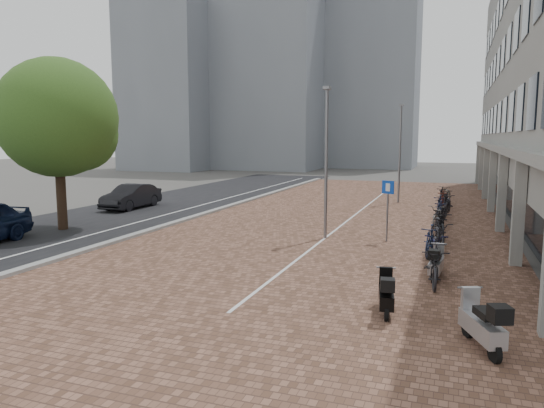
{
  "coord_description": "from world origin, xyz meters",
  "views": [
    {
      "loc": [
        6.88,
        -13.01,
        4.0
      ],
      "look_at": [
        0.0,
        6.0,
        1.3
      ],
      "focal_mm": 33.32,
      "sensor_mm": 36.0,
      "label": 1
    }
  ],
  "objects_px": {
    "car_dark": "(131,196)",
    "scooter_front": "(436,262)",
    "scooter_mid": "(386,293)",
    "scooter_back": "(482,323)",
    "parking_sign": "(388,201)"
  },
  "relations": [
    {
      "from": "car_dark",
      "to": "scooter_front",
      "type": "distance_m",
      "value": 18.94
    },
    {
      "from": "car_dark",
      "to": "scooter_front",
      "type": "height_order",
      "value": "car_dark"
    },
    {
      "from": "car_dark",
      "to": "scooter_mid",
      "type": "height_order",
      "value": "car_dark"
    },
    {
      "from": "car_dark",
      "to": "scooter_back",
      "type": "distance_m",
      "value": 22.39
    },
    {
      "from": "car_dark",
      "to": "parking_sign",
      "type": "height_order",
      "value": "parking_sign"
    },
    {
      "from": "scooter_front",
      "to": "car_dark",
      "type": "bearing_deg",
      "value": 156.08
    },
    {
      "from": "scooter_front",
      "to": "scooter_mid",
      "type": "bearing_deg",
      "value": -101.38
    },
    {
      "from": "scooter_mid",
      "to": "scooter_back",
      "type": "distance_m",
      "value": 2.4
    },
    {
      "from": "car_dark",
      "to": "parking_sign",
      "type": "xyz_separation_m",
      "value": [
        14.66,
        -4.43,
        0.9
      ]
    },
    {
      "from": "car_dark",
      "to": "parking_sign",
      "type": "distance_m",
      "value": 15.34
    },
    {
      "from": "scooter_front",
      "to": "parking_sign",
      "type": "relative_size",
      "value": 0.6
    },
    {
      "from": "scooter_front",
      "to": "scooter_back",
      "type": "distance_m",
      "value": 4.85
    },
    {
      "from": "scooter_front",
      "to": "scooter_mid",
      "type": "xyz_separation_m",
      "value": [
        -0.96,
        -3.34,
        0.01
      ]
    },
    {
      "from": "scooter_mid",
      "to": "scooter_back",
      "type": "bearing_deg",
      "value": -45.05
    },
    {
      "from": "scooter_front",
      "to": "scooter_back",
      "type": "height_order",
      "value": "scooter_back"
    }
  ]
}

